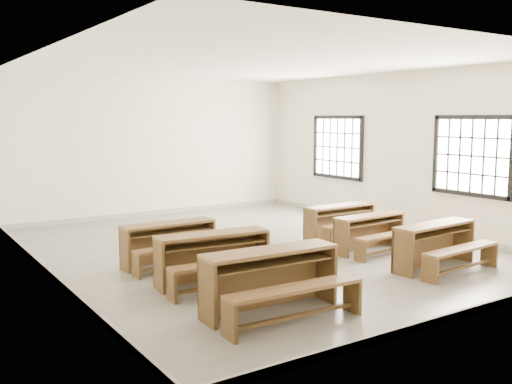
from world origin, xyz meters
TOP-DOWN VIEW (x-y plane):
  - room at (0.09, 0.00)m, footprint 8.50×8.50m
  - desk_set_0 at (-1.68, -2.90)m, footprint 1.72×0.95m
  - desk_set_1 at (-1.67, -1.49)m, footprint 1.66×0.97m
  - desk_set_2 at (-1.74, -0.21)m, footprint 1.49×0.79m
  - desk_set_3 at (1.56, -2.63)m, footprint 1.58×0.90m
  - desk_set_4 at (1.53, -1.27)m, footprint 1.44×0.81m
  - desk_set_5 at (1.73, -0.29)m, footprint 1.46×0.76m

SIDE VIEW (x-z plane):
  - desk_set_4 at x=1.53m, z-range 0.05..0.68m
  - desk_set_5 at x=1.73m, z-range 0.05..0.71m
  - desk_set_2 at x=-1.74m, z-range 0.05..0.72m
  - desk_set_3 at x=1.56m, z-range 0.06..0.75m
  - desk_set_1 at x=-1.67m, z-range 0.06..0.77m
  - desk_set_0 at x=-1.68m, z-range 0.06..0.82m
  - room at x=0.09m, z-range 0.54..3.74m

